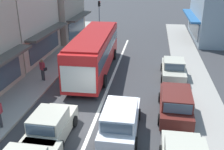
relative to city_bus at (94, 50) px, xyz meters
name	(u,v)px	position (x,y,z in m)	size (l,w,h in m)	color
ground_plane	(95,119)	(1.66, -7.29, -1.88)	(140.00, 140.00, 0.00)	#353538
lane_centre_line	(108,89)	(1.66, -3.29, -1.88)	(0.20, 28.00, 0.01)	silver
sidewalk_left	(30,73)	(-5.14, -1.29, -1.81)	(5.20, 44.00, 0.14)	gray
kerb_right	(194,83)	(7.86, -1.29, -1.82)	(2.80, 44.00, 0.12)	gray
shopfront_mid_block	(8,16)	(-8.52, 2.37, 2.09)	(7.67, 8.24, 7.96)	beige
shopfront_far_end	(44,5)	(-8.52, 10.65, 2.07)	(8.92, 7.97, 7.91)	gray
city_bus	(94,50)	(0.00, 0.00, 0.00)	(2.99, 10.93, 3.23)	red
wagon_behind_bus_mid	(120,120)	(3.23, -8.34, -1.14)	(1.95, 4.51, 1.58)	silver
hatchback_adjacent_lane_lead	(51,126)	(-0.13, -9.38, -1.17)	(1.85, 3.72, 1.54)	#B7B29E
parked_wagon_kerb_second	(176,103)	(6.17, -6.03, -1.14)	(2.00, 4.53, 1.58)	#561E19
parked_sedan_kerb_third	(173,69)	(6.38, -0.18, -1.22)	(1.92, 4.21, 1.47)	#B7B29E
traffic_light_downstreet	(99,12)	(-2.34, 13.38, 0.97)	(0.33, 0.24, 4.20)	gray
pedestrian_with_handbag_near	(43,69)	(-3.37, -2.70, -0.81)	(0.64, 0.44, 1.63)	#333338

